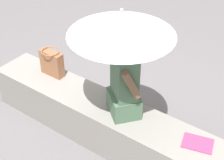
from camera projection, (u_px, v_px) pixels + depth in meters
ground_plane at (102, 136)px, 4.03m from camera, size 14.00×14.00×0.00m
stone_bench at (101, 120)px, 3.89m from camera, size 2.82×0.50×0.49m
person_seated at (124, 81)px, 3.41m from camera, size 0.49×0.45×0.90m
parasol at (122, 23)px, 3.08m from camera, size 0.99×0.99×1.13m
handbag_black at (52, 63)px, 4.09m from camera, size 0.29×0.22×0.32m
magazine at (198, 143)px, 3.26m from camera, size 0.32×0.27×0.01m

